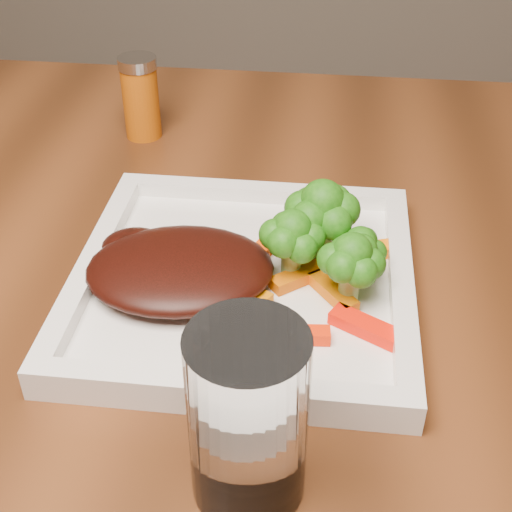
# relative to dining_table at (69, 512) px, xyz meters

# --- Properties ---
(dining_table) EXTENTS (1.60, 0.90, 0.75)m
(dining_table) POSITION_rel_dining_table_xyz_m (0.00, 0.00, 0.00)
(dining_table) COLOR #5D2F15
(dining_table) RESTS_ON floor
(plate) EXTENTS (0.27, 0.27, 0.01)m
(plate) POSITION_rel_dining_table_xyz_m (0.22, -0.02, 0.38)
(plate) COLOR white
(plate) RESTS_ON dining_table
(steak) EXTENTS (0.16, 0.14, 0.03)m
(steak) POSITION_rel_dining_table_xyz_m (0.17, -0.03, 0.40)
(steak) COLOR black
(steak) RESTS_ON plate
(broccoli_0) EXTENTS (0.07, 0.07, 0.07)m
(broccoli_0) POSITION_rel_dining_table_xyz_m (0.27, 0.02, 0.42)
(broccoli_0) COLOR #1E6510
(broccoli_0) RESTS_ON plate
(broccoli_1) EXTENTS (0.06, 0.06, 0.06)m
(broccoli_1) POSITION_rel_dining_table_xyz_m (0.31, -0.01, 0.42)
(broccoli_1) COLOR #2F6E12
(broccoli_1) RESTS_ON plate
(broccoli_2) EXTENTS (0.07, 0.07, 0.06)m
(broccoli_2) POSITION_rel_dining_table_xyz_m (0.30, -0.04, 0.42)
(broccoli_2) COLOR #135E0F
(broccoli_2) RESTS_ON plate
(broccoli_3) EXTENTS (0.07, 0.07, 0.06)m
(broccoli_3) POSITION_rel_dining_table_xyz_m (0.25, -0.01, 0.42)
(broccoli_3) COLOR #1C5C0F
(broccoli_3) RESTS_ON plate
(carrot_0) EXTENTS (0.05, 0.02, 0.01)m
(carrot_0) POSITION_rel_dining_table_xyz_m (0.26, -0.09, 0.39)
(carrot_0) COLOR #FF2904
(carrot_0) RESTS_ON plate
(carrot_1) EXTENTS (0.06, 0.04, 0.01)m
(carrot_1) POSITION_rel_dining_table_xyz_m (0.32, -0.07, 0.39)
(carrot_1) COLOR #FF1704
(carrot_1) RESTS_ON plate
(carrot_2) EXTENTS (0.05, 0.06, 0.01)m
(carrot_2) POSITION_rel_dining_table_xyz_m (0.22, -0.07, 0.39)
(carrot_2) COLOR #D57003
(carrot_2) RESTS_ON plate
(carrot_3) EXTENTS (0.06, 0.03, 0.01)m
(carrot_3) POSITION_rel_dining_table_xyz_m (0.31, 0.02, 0.39)
(carrot_3) COLOR orange
(carrot_3) RESTS_ON plate
(carrot_4) EXTENTS (0.03, 0.05, 0.01)m
(carrot_4) POSITION_rel_dining_table_xyz_m (0.23, 0.04, 0.39)
(carrot_4) COLOR #FF4904
(carrot_4) RESTS_ON plate
(carrot_5) EXTENTS (0.04, 0.05, 0.01)m
(carrot_5) POSITION_rel_dining_table_xyz_m (0.29, -0.03, 0.39)
(carrot_5) COLOR orange
(carrot_5) RESTS_ON plate
(carrot_6) EXTENTS (0.05, 0.05, 0.01)m
(carrot_6) POSITION_rel_dining_table_xyz_m (0.26, -0.02, 0.39)
(carrot_6) COLOR #C85603
(carrot_6) RESTS_ON plate
(spice_shaker) EXTENTS (0.05, 0.05, 0.09)m
(spice_shaker) POSITION_rel_dining_table_xyz_m (0.07, 0.25, 0.42)
(spice_shaker) COLOR #B9550A
(spice_shaker) RESTS_ON dining_table
(drinking_glass) EXTENTS (0.08, 0.08, 0.12)m
(drinking_glass) POSITION_rel_dining_table_xyz_m (0.24, -0.20, 0.44)
(drinking_glass) COLOR white
(drinking_glass) RESTS_ON dining_table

